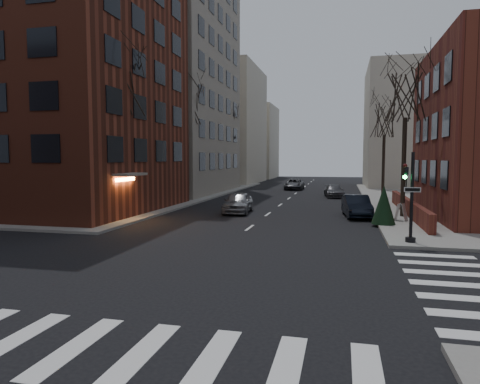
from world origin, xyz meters
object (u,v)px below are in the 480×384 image
Objects in this scene: tree_left_a at (121,86)px; streetlamp_near at (178,154)px; tree_left_c at (228,124)px; traffic_signal at (410,203)px; tree_right_b at (385,119)px; car_lane_silver at (238,202)px; car_lane_gray at (334,191)px; parked_sedan at (357,206)px; tree_left_b at (188,103)px; evergreen_shrub at (384,205)px; car_lane_far at (294,184)px; tree_right_a at (406,92)px; streetlamp_far at (237,155)px; sandwich_board at (401,212)px.

streetlamp_near is (0.60, 8.00, -4.23)m from tree_left_a.
tree_left_c reaches higher than streetlamp_near.
tree_right_b reaches higher than traffic_signal.
car_lane_silver is 1.04× the size of car_lane_gray.
tree_left_b is at bearing 144.76° from parked_sedan.
tree_left_b is at bearing 143.79° from evergreen_shrub.
parked_sedan is 24.86m from car_lane_far.
tree_left_c is 2.20× the size of car_lane_silver.
streetlamp_far is at bearing 125.31° from tree_right_a.
tree_right_a is 7.67m from sandwich_board.
traffic_signal is at bearing -88.91° from car_lane_gray.
car_lane_far is 2.17× the size of evergreen_shrub.
tree_left_c is 1.00× the size of tree_right_a.
tree_left_c is 2.22× the size of parked_sedan.
tree_left_b is 4.89× the size of evergreen_shrub.
tree_left_a reaches higher than tree_right_a.
tree_left_c is at bearing 90.00° from tree_left_b.
tree_left_a is 1.06× the size of tree_right_a.
parked_sedan is (14.74, -8.06, -8.19)m from tree_left_b.
car_lane_gray is at bearing 99.04° from traffic_signal.
tree_left_b reaches higher than evergreen_shrub.
sandwich_board is at bearing 85.78° from traffic_signal.
sandwich_board is (9.25, -25.98, 0.00)m from car_lane_far.
tree_right_b is (17.60, 6.00, -1.33)m from tree_left_b.
car_lane_gray is at bearing 26.01° from tree_left_b.
streetlamp_near is 6.07× the size of sandwich_board.
tree_right_a is 1.55× the size of streetlamp_near.
tree_left_a is at bearing -90.00° from tree_left_c.
parked_sedan is 1.99× the size of evergreen_shrub.
tree_left_c is 30.54m from sandwich_board.
tree_left_b is 16.70m from car_lane_gray.
car_lane_far is at bearing 111.91° from tree_right_a.
tree_right_b is at bearing -46.34° from car_lane_far.
car_lane_silver is at bearing -75.81° from streetlamp_far.
tree_right_b is 2.08× the size of car_lane_silver.
parked_sedan is 8.14m from car_lane_silver.
traffic_signal is 0.94× the size of car_lane_gray.
car_lane_gray is at bearing -30.42° from tree_left_c.
tree_left_c reaches higher than traffic_signal.
traffic_signal is 0.41× the size of tree_left_c.
car_lane_far is (-6.74, 23.93, -0.06)m from parked_sedan.
car_lane_silver is at bearing 178.78° from tree_right_a.
traffic_signal is 0.84× the size of car_lane_far.
tree_left_c reaches higher than car_lane_gray.
tree_right_b is at bearing -30.47° from streetlamp_far.
tree_left_a is at bearing -94.29° from streetlamp_near.
car_lane_gray is at bearing 126.39° from sandwich_board.
tree_left_c reaches higher than evergreen_shrub.
tree_left_a is at bearing -179.25° from evergreen_shrub.
tree_left_a is 11.01m from car_lane_silver.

